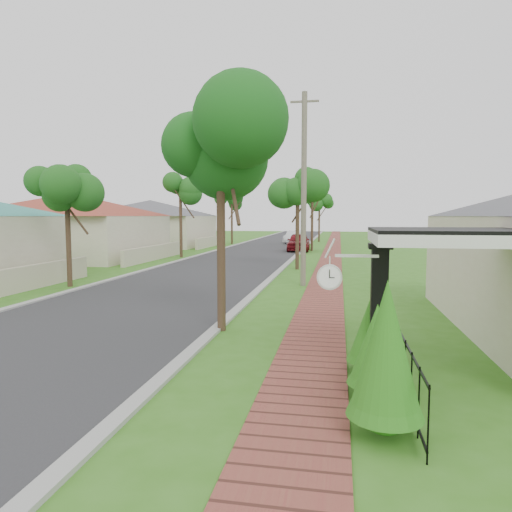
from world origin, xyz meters
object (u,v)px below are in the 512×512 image
Objects in this scene: parked_car_white at (294,237)px; parked_car_red at (299,242)px; porch_post at (379,318)px; near_tree at (220,141)px; utility_pole at (304,189)px; station_clock at (331,275)px.

parked_car_red is at bearing -73.49° from parked_car_white.
porch_post is 41.47m from parked_car_white.
utility_pole is (1.50, 8.14, -0.75)m from near_tree.
parked_car_white is 41.78m from station_clock.
parked_car_white is at bearing 96.26° from utility_pole.
parked_car_red is at bearing 97.76° from porch_post.
porch_post is at bearing -78.44° from utility_pole.
parked_car_red is 4.24× the size of station_clock.
station_clock is at bearing -83.08° from utility_pole.
near_tree is 0.75× the size of utility_pole.
parked_car_red is 0.56× the size of utility_pole.
parked_car_red is 27.91m from near_tree.
parked_car_white is at bearing 96.44° from station_clock.
parked_car_white is 30.48m from utility_pole.
parked_car_red is 0.74× the size of near_tree.
porch_post is 6.04m from near_tree.
utility_pole is at bearing 101.56° from porch_post.
utility_pole is at bearing 96.92° from station_clock.
utility_pole reaches higher than near_tree.
near_tree reaches higher than parked_car_red.
utility_pole reaches higher than parked_car_white.
porch_post is 11.63m from utility_pole.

